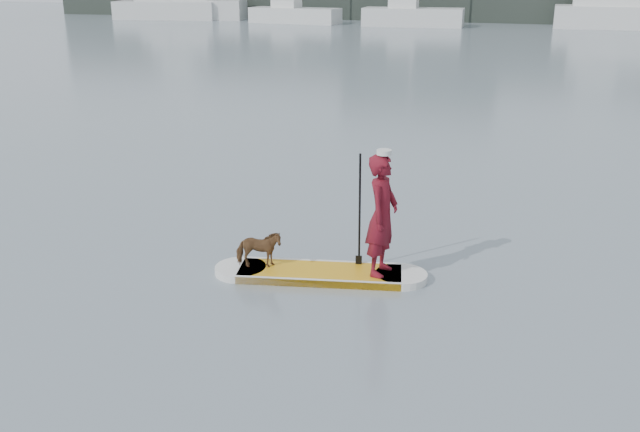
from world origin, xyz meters
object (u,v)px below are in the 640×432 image
(paddler, at_px, (382,215))
(motor_yacht_a, at_px, (620,5))
(sailboat_b, at_px, (294,13))
(sailboat_c, at_px, (412,16))
(dog, at_px, (259,249))
(paddleboard, at_px, (320,273))
(sailboat_a, at_px, (166,9))

(paddler, distance_m, motor_yacht_a, 50.71)
(paddler, height_order, sailboat_b, sailboat_b)
(sailboat_c, bearing_deg, motor_yacht_a, 6.56)
(dog, bearing_deg, paddleboard, -97.58)
(paddleboard, bearing_deg, sailboat_c, 87.56)
(sailboat_a, bearing_deg, sailboat_c, -11.68)
(paddler, bearing_deg, sailboat_c, 16.06)
(paddler, xyz_separation_m, sailboat_c, (-7.91, 47.80, -0.22))
(motor_yacht_a, bearing_deg, dog, -99.53)
(paddleboard, distance_m, dog, 1.02)
(paddler, height_order, sailboat_c, sailboat_c)
(dog, height_order, sailboat_b, sailboat_b)
(paddler, distance_m, sailboat_a, 57.65)
(sailboat_a, bearing_deg, paddler, -66.75)
(dog, xyz_separation_m, motor_yacht_a, (9.24, 50.52, 1.29))
(sailboat_a, bearing_deg, dog, -68.52)
(paddleboard, distance_m, sailboat_c, 48.49)
(paddler, distance_m, sailboat_c, 48.46)
(paddleboard, relative_size, sailboat_c, 0.29)
(dog, distance_m, sailboat_c, 48.54)
(paddler, bearing_deg, sailboat_a, 38.26)
(motor_yacht_a, bearing_deg, sailboat_c, -170.38)
(dog, bearing_deg, sailboat_c, -11.15)
(paddler, bearing_deg, motor_yacht_a, -1.72)
(paddleboard, xyz_separation_m, sailboat_a, (-29.29, 49.28, 0.86))
(paddler, bearing_deg, sailboat_b, 27.00)
(sailboat_c, xyz_separation_m, motor_yacht_a, (15.30, 2.36, 0.88))
(paddler, distance_m, sailboat_b, 51.48)
(paddleboard, bearing_deg, motor_yacht_a, 69.89)
(dog, relative_size, motor_yacht_a, 0.07)
(paddleboard, height_order, paddler, paddler)
(dog, bearing_deg, paddler, -97.58)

